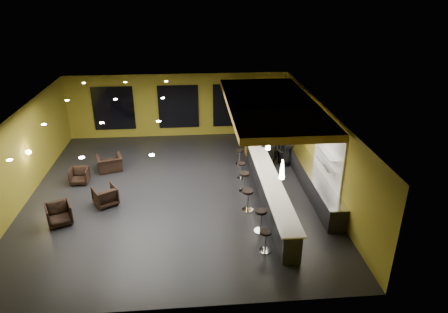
{
  "coord_description": "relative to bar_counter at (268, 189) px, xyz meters",
  "views": [
    {
      "loc": [
        0.69,
        -14.75,
        8.22
      ],
      "look_at": [
        2.0,
        0.5,
        1.3
      ],
      "focal_mm": 32.0,
      "sensor_mm": 36.0,
      "label": 1
    }
  ],
  "objects": [
    {
      "name": "wall_left",
      "position": [
        -9.7,
        1.0,
        1.25
      ],
      "size": [
        0.1,
        13.0,
        3.5
      ],
      "primitive_type": "cube",
      "color": "olive",
      "rests_on": "floor"
    },
    {
      "name": "tile_backsplash",
      "position": [
        2.31,
        0.0,
        1.5
      ],
      "size": [
        0.06,
        3.2,
        2.4
      ],
      "primitive_type": "cube",
      "color": "white",
      "rests_on": "wall_right"
    },
    {
      "name": "bar_stool_0",
      "position": [
        -0.71,
        -3.25,
        -0.0
      ],
      "size": [
        0.39,
        0.39,
        0.78
      ],
      "rotation": [
        0.0,
        0.0,
        0.11
      ],
      "color": "silver",
      "rests_on": "floor"
    },
    {
      "name": "armchair_a",
      "position": [
        -7.86,
        -1.02,
        -0.11
      ],
      "size": [
        1.1,
        1.12,
        0.78
      ],
      "primitive_type": "imported",
      "rotation": [
        0.0,
        0.0,
        0.41
      ],
      "color": "black",
      "rests_on": "floor"
    },
    {
      "name": "window_center",
      "position": [
        -3.65,
        7.44,
        1.2
      ],
      "size": [
        2.2,
        0.06,
        2.4
      ],
      "primitive_type": "cube",
      "color": "black",
      "rests_on": "wall_back"
    },
    {
      "name": "ceiling",
      "position": [
        -3.65,
        1.0,
        3.05
      ],
      "size": [
        12.0,
        13.0,
        0.1
      ],
      "primitive_type": "cube",
      "color": "black"
    },
    {
      "name": "bar_top",
      "position": [
        0.0,
        0.0,
        0.52
      ],
      "size": [
        0.78,
        8.1,
        0.05
      ],
      "primitive_type": "cube",
      "color": "silver",
      "rests_on": "bar_counter"
    },
    {
      "name": "pendant_1",
      "position": [
        0.0,
        0.5,
        1.85
      ],
      "size": [
        0.2,
        0.2,
        0.7
      ],
      "primitive_type": "cone",
      "color": "white",
      "rests_on": "wood_soffit"
    },
    {
      "name": "wall_sconce",
      "position": [
        -9.53,
        1.5,
        1.3
      ],
      "size": [
        0.22,
        0.22,
        0.22
      ],
      "primitive_type": "sphere",
      "color": "#FFE5B2",
      "rests_on": "wall_left"
    },
    {
      "name": "wood_soffit",
      "position": [
        0.35,
        2.0,
        2.86
      ],
      "size": [
        3.6,
        8.0,
        0.28
      ],
      "primitive_type": "cube",
      "color": "#B88B35",
      "rests_on": "ceiling"
    },
    {
      "name": "wall_right",
      "position": [
        2.4,
        1.0,
        1.25
      ],
      "size": [
        0.1,
        13.0,
        3.5
      ],
      "primitive_type": "cube",
      "color": "olive",
      "rests_on": "floor"
    },
    {
      "name": "bar_stool_2",
      "position": [
        -0.94,
        -0.73,
        0.06
      ],
      "size": [
        0.44,
        0.44,
        0.87
      ],
      "rotation": [
        0.0,
        0.0,
        0.19
      ],
      "color": "silver",
      "rests_on": "floor"
    },
    {
      "name": "bar_counter",
      "position": [
        0.0,
        0.0,
        0.0
      ],
      "size": [
        0.6,
        8.0,
        1.0
      ],
      "primitive_type": "cube",
      "color": "black",
      "rests_on": "floor"
    },
    {
      "name": "armchair_b",
      "position": [
        -6.44,
        0.19,
        -0.11
      ],
      "size": [
        1.14,
        1.15,
        0.77
      ],
      "primitive_type": "imported",
      "rotation": [
        0.0,
        0.0,
        3.66
      ],
      "color": "black",
      "rests_on": "floor"
    },
    {
      "name": "column",
      "position": [
        0.0,
        4.6,
        1.25
      ],
      "size": [
        0.6,
        0.6,
        3.5
      ],
      "primitive_type": "cube",
      "color": "olive",
      "rests_on": "floor"
    },
    {
      "name": "window_right",
      "position": [
        -0.65,
        7.44,
        1.2
      ],
      "size": [
        2.2,
        0.06,
        2.4
      ],
      "primitive_type": "cube",
      "color": "black",
      "rests_on": "wall_back"
    },
    {
      "name": "wall_shelf_lower",
      "position": [
        2.17,
        -0.2,
        1.1
      ],
      "size": [
        0.3,
        1.5,
        0.03
      ],
      "primitive_type": "cube",
      "color": "silver",
      "rests_on": "wall_right"
    },
    {
      "name": "wall_shelf_upper",
      "position": [
        2.17,
        -0.2,
        1.55
      ],
      "size": [
        0.3,
        1.5,
        0.03
      ],
      "primitive_type": "cube",
      "color": "silver",
      "rests_on": "wall_right"
    },
    {
      "name": "pendant_0",
      "position": [
        0.0,
        -2.0,
        1.85
      ],
      "size": [
        0.2,
        0.2,
        0.7
      ],
      "primitive_type": "cone",
      "color": "white",
      "rests_on": "wood_soffit"
    },
    {
      "name": "window_left",
      "position": [
        -7.15,
        7.44,
        1.2
      ],
      "size": [
        2.2,
        0.06,
        2.4
      ],
      "primitive_type": "cube",
      "color": "black",
      "rests_on": "wall_back"
    },
    {
      "name": "bar_stool_3",
      "position": [
        -0.87,
        0.76,
        0.05
      ],
      "size": [
        0.44,
        0.44,
        0.87
      ],
      "rotation": [
        0.0,
        0.0,
        0.3
      ],
      "color": "silver",
      "rests_on": "floor"
    },
    {
      "name": "floor",
      "position": [
        -3.65,
        1.0,
        -0.55
      ],
      "size": [
        12.0,
        13.0,
        0.1
      ],
      "primitive_type": "cube",
      "color": "black",
      "rests_on": "ground"
    },
    {
      "name": "prep_counter",
      "position": [
        2.0,
        0.5,
        -0.07
      ],
      "size": [
        0.7,
        6.0,
        0.86
      ],
      "primitive_type": "cube",
      "color": "black",
      "rests_on": "floor"
    },
    {
      "name": "staff_b",
      "position": [
        1.16,
        3.18,
        0.3
      ],
      "size": [
        0.95,
        0.86,
        1.6
      ],
      "primitive_type": "imported",
      "rotation": [
        0.0,
        0.0,
        0.39
      ],
      "color": "black",
      "rests_on": "floor"
    },
    {
      "name": "staff_a",
      "position": [
        0.5,
        2.92,
        0.41
      ],
      "size": [
        0.71,
        0.51,
        1.82
      ],
      "primitive_type": "imported",
      "rotation": [
        0.0,
        0.0,
        -0.12
      ],
      "color": "black",
      "rests_on": "floor"
    },
    {
      "name": "wall_front",
      "position": [
        -3.65,
        -5.55,
        1.25
      ],
      "size": [
        12.0,
        0.1,
        3.5
      ],
      "primitive_type": "cube",
      "color": "olive",
      "rests_on": "floor"
    },
    {
      "name": "bar_stool_1",
      "position": [
        -0.68,
        -2.14,
        0.05
      ],
      "size": [
        0.44,
        0.44,
        0.87
      ],
      "rotation": [
        0.0,
        0.0,
        0.11
      ],
      "color": "silver",
      "rests_on": "floor"
    },
    {
      "name": "bar_stool_5",
      "position": [
        -0.74,
        3.42,
        -0.02
      ],
      "size": [
        0.38,
        0.38,
        0.74
      ],
      "rotation": [
        0.0,
        0.0,
        0.16
      ],
      "color": "silver",
      "rests_on": "floor"
    },
    {
      "name": "armchair_c",
      "position": [
        -7.88,
        2.11,
        -0.15
      ],
      "size": [
        0.75,
        0.77,
        0.7
      ],
      "primitive_type": "imported",
      "rotation": [
        0.0,
        0.0,
        0.01
      ],
      "color": "black",
      "rests_on": "floor"
    },
    {
      "name": "bar_stool_4",
      "position": [
        -0.85,
        1.94,
        -0.01
      ],
      "size": [
        0.38,
        0.38,
        0.76
      ],
      "rotation": [
        0.0,
        0.0,
        0.25
      ],
      "color": "silver",
      "rests_on": "floor"
    },
    {
      "name": "prep_top",
      "position": [
        2.0,
        0.5,
        0.39
      ],
      "size": [
        0.72,
        6.0,
        0.03
      ],
      "primitive_type": "cube",
      "color": "silver",
      "rests_on": "prep_counter"
    },
    {
      "name": "pendant_2",
      "position": [
        0.0,
        3.0,
        1.85
      ],
      "size": [
        0.2,
        0.2,
        0.7
      ],
      "primitive_type": "cone",
      "color": "white",
      "rests_on": "wood_soffit"
    },
    {
      "name": "staff_c",
      "position": [
        1.45,
        3.18,
        0.4
      ],
      "size": [
        1.03,
        0.85,
        1.81
      ],
      "primitive_type": "imported",
      "rotation": [
        0.0,
        0.0,
        0.36
      ],
      "color": "black",
      "rests_on": "floor"
    },
    {
      "name": "armchair_d",
      "position": [
        -6.8,
        3.26,
        -0.14
      ],
      "size": [
        1.34,
        1.25,
        0.72
      ],
      "primitive_type": "imported",
      "rotation": [
        0.0,
        0.0,
        3.44
      ],
      "color": "black",
      "rests_on": "floor"
    },
    {
      "name": "wall_back",
      "position": [
        -3.65,
        7.55,
        1.25
      ],
      "size": [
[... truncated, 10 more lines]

